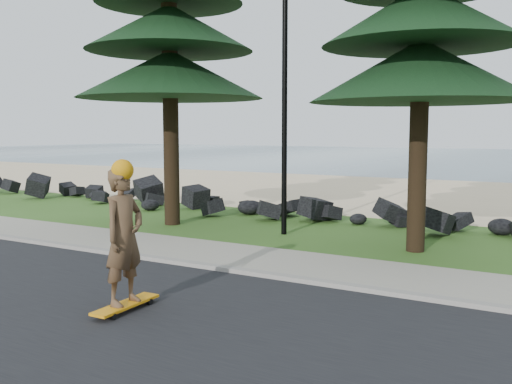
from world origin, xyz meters
TOP-DOWN VIEW (x-y plane):
  - ground at (0.00, 0.00)m, footprint 160.00×160.00m
  - road at (0.00, -4.50)m, footprint 160.00×7.00m
  - kerb at (0.00, -0.90)m, footprint 160.00×0.20m
  - sidewalk at (0.00, 0.20)m, footprint 160.00×2.00m
  - beach_sand at (0.00, 14.50)m, footprint 160.00×15.00m
  - ocean at (0.00, 51.00)m, footprint 160.00×58.00m
  - seawall_boulders at (0.00, 5.60)m, footprint 60.00×2.40m
  - lamp_post at (0.00, 3.20)m, footprint 0.25×0.14m
  - skateboarder at (0.90, -3.67)m, footprint 0.50×1.22m

SIDE VIEW (x-z plane):
  - ground at x=0.00m, z-range 0.00..0.00m
  - seawall_boulders at x=0.00m, z-range -0.55..0.55m
  - ocean at x=0.00m, z-range 0.00..0.01m
  - beach_sand at x=0.00m, z-range 0.00..0.01m
  - road at x=0.00m, z-range 0.00..0.02m
  - sidewalk at x=0.00m, z-range 0.00..0.08m
  - kerb at x=0.00m, z-range 0.00..0.10m
  - skateboarder at x=0.90m, z-range 0.01..2.25m
  - lamp_post at x=0.00m, z-range 0.06..8.20m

